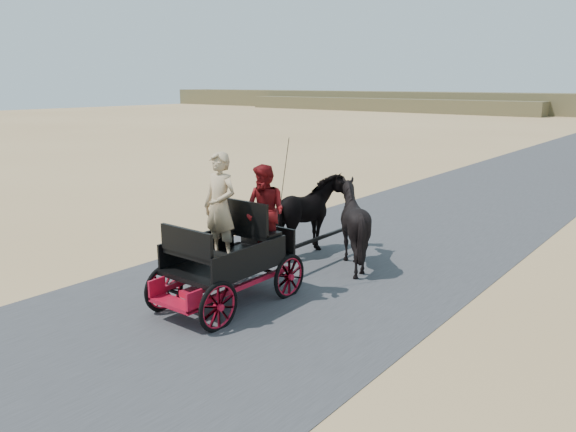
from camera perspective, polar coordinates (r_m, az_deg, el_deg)
The scene contains 8 objects.
ground at distance 10.00m, azimuth -2.24°, elevation -7.75°, with size 140.00×140.00×0.00m, color tan.
road at distance 10.00m, azimuth -2.24°, elevation -7.73°, with size 6.00×140.00×0.01m, color #38383A.
ridge_near at distance 74.45m, azimuth 9.50°, elevation 11.09°, with size 40.00×4.00×1.60m, color brown.
carriage at distance 9.47m, azimuth -6.06°, elevation -6.72°, with size 1.30×2.40×0.72m, color black, non-canonical shape.
horse_left at distance 11.87m, azimuth 2.11°, elevation -0.04°, with size 0.91×2.01×1.70m, color black.
horse_right at distance 11.28m, azimuth 6.62°, elevation -0.84°, with size 1.37×1.54×1.70m, color black.
driver_man at distance 9.29m, azimuth -6.91°, elevation 0.96°, with size 0.66×0.43×1.80m, color tan.
passenger_woman at distance 9.37m, azimuth -2.35°, elevation 0.45°, with size 0.77×0.60×1.58m, color #660C0F.
Camera 1 is at (6.08, -7.07, 3.61)m, focal length 35.00 mm.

